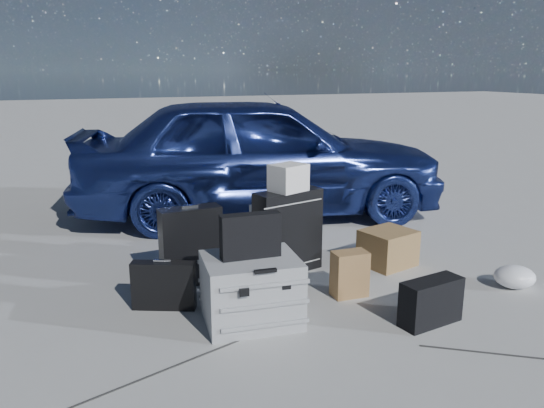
# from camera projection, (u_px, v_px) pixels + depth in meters

# --- Properties ---
(ground) EXTENTS (60.00, 60.00, 0.00)m
(ground) POSITION_uv_depth(u_px,v_px,m) (327.00, 304.00, 3.81)
(ground) COLOR #A3A39E
(ground) RESTS_ON ground
(car) EXTENTS (4.36, 2.52, 1.40)m
(car) POSITION_uv_depth(u_px,v_px,m) (260.00, 155.00, 6.03)
(car) COLOR #2A3D8E
(car) RESTS_ON ground
(pelican_case) EXTENTS (0.67, 0.57, 0.45)m
(pelican_case) POSITION_uv_depth(u_px,v_px,m) (251.00, 290.00, 3.51)
(pelican_case) COLOR #96989B
(pelican_case) RESTS_ON ground
(laptop_bag) EXTENTS (0.40, 0.12, 0.29)m
(laptop_bag) POSITION_uv_depth(u_px,v_px,m) (250.00, 236.00, 3.44)
(laptop_bag) COLOR black
(laptop_bag) RESTS_ON pelican_case
(briefcase) EXTENTS (0.44, 0.28, 0.34)m
(briefcase) POSITION_uv_depth(u_px,v_px,m) (164.00, 286.00, 3.71)
(briefcase) COLOR black
(briefcase) RESTS_ON ground
(suitcase_left) EXTENTS (0.48, 0.19, 0.61)m
(suitcase_left) POSITION_uv_depth(u_px,v_px,m) (191.00, 246.00, 4.13)
(suitcase_left) COLOR black
(suitcase_left) RESTS_ON ground
(suitcase_right) EXTENTS (0.61, 0.33, 0.69)m
(suitcase_right) POSITION_uv_depth(u_px,v_px,m) (288.00, 232.00, 4.37)
(suitcase_right) COLOR black
(suitcase_right) RESTS_ON ground
(white_carton) EXTENTS (0.33, 0.30, 0.22)m
(white_carton) POSITION_uv_depth(u_px,v_px,m) (288.00, 178.00, 4.25)
(white_carton) COLOR silver
(white_carton) RESTS_ON suitcase_right
(duffel_bag) EXTENTS (0.75, 0.56, 0.34)m
(duffel_bag) POSITION_uv_depth(u_px,v_px,m) (273.00, 229.00, 5.01)
(duffel_bag) COLOR black
(duffel_bag) RESTS_ON ground
(flat_box_white) EXTENTS (0.44, 0.37, 0.07)m
(flat_box_white) POSITION_uv_depth(u_px,v_px,m) (274.00, 208.00, 4.98)
(flat_box_white) COLOR silver
(flat_box_white) RESTS_ON duffel_bag
(flat_box_black) EXTENTS (0.33, 0.26, 0.06)m
(flat_box_black) POSITION_uv_depth(u_px,v_px,m) (274.00, 201.00, 4.99)
(flat_box_black) COLOR black
(flat_box_black) RESTS_ON flat_box_white
(kraft_bag) EXTENTS (0.27, 0.17, 0.34)m
(kraft_bag) POSITION_uv_depth(u_px,v_px,m) (350.00, 274.00, 3.92)
(kraft_bag) COLOR olive
(kraft_bag) RESTS_ON ground
(cardboard_box) EXTENTS (0.48, 0.45, 0.31)m
(cardboard_box) POSITION_uv_depth(u_px,v_px,m) (388.00, 248.00, 4.55)
(cardboard_box) COLOR olive
(cardboard_box) RESTS_ON ground
(plastic_bag) EXTENTS (0.39, 0.36, 0.17)m
(plastic_bag) POSITION_uv_depth(u_px,v_px,m) (515.00, 277.00, 4.09)
(plastic_bag) COLOR white
(plastic_bag) RESTS_ON ground
(messenger_bag) EXTENTS (0.46, 0.22, 0.31)m
(messenger_bag) POSITION_uv_depth(u_px,v_px,m) (431.00, 302.00, 3.49)
(messenger_bag) COLOR black
(messenger_bag) RESTS_ON ground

